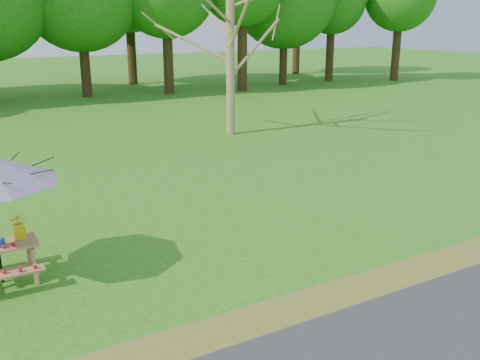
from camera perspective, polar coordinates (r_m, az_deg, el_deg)
ground at (r=10.69m, az=1.07°, el=-6.37°), size 120.00×120.00×0.00m
drygrass_strip at (r=8.65m, az=10.85°, el=-12.54°), size 120.00×1.20×0.01m
picnic_table at (r=9.75m, az=-24.17°, el=-8.20°), size 1.20×1.32×0.67m
flower_bucket at (r=9.69m, az=-22.50°, el=-4.46°), size 0.31×0.28×0.43m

